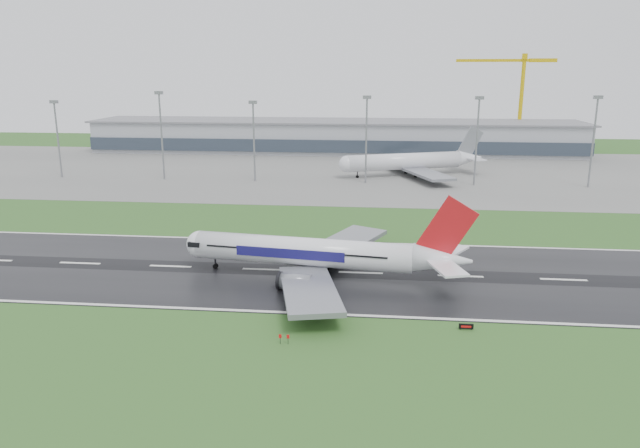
# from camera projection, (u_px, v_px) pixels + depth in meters

# --- Properties ---
(ground) EXTENTS (520.00, 520.00, 0.00)m
(ground) POSITION_uv_depth(u_px,v_px,m) (264.00, 270.00, 122.74)
(ground) COLOR #27521E
(ground) RESTS_ON ground
(runway) EXTENTS (400.00, 45.00, 0.10)m
(runway) POSITION_uv_depth(u_px,v_px,m) (264.00, 270.00, 122.73)
(runway) COLOR black
(runway) RESTS_ON ground
(apron) EXTENTS (400.00, 130.00, 0.08)m
(apron) POSITION_uv_depth(u_px,v_px,m) (323.00, 171.00, 243.07)
(apron) COLOR slate
(apron) RESTS_ON ground
(terminal) EXTENTS (240.00, 36.00, 15.00)m
(terminal) POSITION_uv_depth(u_px,v_px,m) (335.00, 137.00, 298.96)
(terminal) COLOR #90939A
(terminal) RESTS_ON ground
(main_airliner) EXTENTS (64.14, 61.78, 16.99)m
(main_airliner) POSITION_uv_depth(u_px,v_px,m) (322.00, 236.00, 116.08)
(main_airliner) COLOR white
(main_airliner) RESTS_ON runway
(parked_airliner) EXTENTS (78.04, 75.67, 17.97)m
(parked_airliner) POSITION_uv_depth(u_px,v_px,m) (410.00, 153.00, 230.59)
(parked_airliner) COLOR silver
(parked_airliner) RESTS_ON apron
(tower_crane) EXTENTS (48.84, 5.89, 47.84)m
(tower_crane) POSITION_uv_depth(u_px,v_px,m) (521.00, 103.00, 299.95)
(tower_crane) COLOR #D1AB08
(tower_crane) RESTS_ON ground
(runway_sign) EXTENTS (2.30, 0.31, 1.04)m
(runway_sign) POSITION_uv_depth(u_px,v_px,m) (466.00, 327.00, 94.22)
(runway_sign) COLOR black
(runway_sign) RESTS_ON ground
(floodmast_0) EXTENTS (0.64, 0.64, 28.07)m
(floodmast_0) POSITION_uv_depth(u_px,v_px,m) (58.00, 141.00, 225.39)
(floodmast_0) COLOR gray
(floodmast_0) RESTS_ON ground
(floodmast_1) EXTENTS (0.64, 0.64, 31.53)m
(floodmast_1) POSITION_uv_depth(u_px,v_px,m) (162.00, 138.00, 220.86)
(floodmast_1) COLOR gray
(floodmast_1) RESTS_ON ground
(floodmast_2) EXTENTS (0.64, 0.64, 28.30)m
(floodmast_2) POSITION_uv_depth(u_px,v_px,m) (254.00, 143.00, 217.77)
(floodmast_2) COLOR gray
(floodmast_2) RESTS_ON ground
(floodmast_3) EXTENTS (0.64, 0.64, 30.27)m
(floodmast_3) POSITION_uv_depth(u_px,v_px,m) (366.00, 142.00, 213.41)
(floodmast_3) COLOR gray
(floodmast_3) RESTS_ON ground
(floodmast_4) EXTENTS (0.64, 0.64, 30.23)m
(floodmast_4) POSITION_uv_depth(u_px,v_px,m) (477.00, 143.00, 209.51)
(floodmast_4) COLOR gray
(floodmast_4) RESTS_ON ground
(floodmast_5) EXTENTS (0.64, 0.64, 30.63)m
(floodmast_5) POSITION_uv_depth(u_px,v_px,m) (593.00, 144.00, 205.51)
(floodmast_5) COLOR gray
(floodmast_5) RESTS_ON ground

